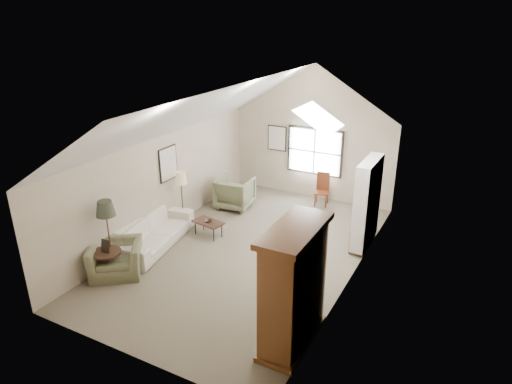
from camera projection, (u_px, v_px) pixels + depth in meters
The scene contains 18 objects.
room_shell at pixel (247, 120), 9.70m from camera, with size 5.01×8.01×4.00m.
window at pixel (315, 152), 13.57m from camera, with size 1.72×0.08×1.42m, color black.
skylight at pixel (320, 117), 9.88m from camera, with size 0.80×1.20×0.52m, color white, non-canonical shape.
wall_art at pixel (222, 151), 12.66m from camera, with size 1.97×3.71×0.88m.
armoire at pixel (293, 287), 7.58m from camera, with size 0.60×1.50×2.20m, color brown.
tv_alcove at pixel (367, 202), 10.77m from camera, with size 0.32×1.30×2.10m, color white.
media_console at pixel (363, 234), 11.10m from camera, with size 0.34×1.18×0.60m, color #382316.
tv_panel at pixel (365, 211), 10.87m from camera, with size 0.05×0.90×0.55m, color black.
sofa at pixel (154, 232), 11.08m from camera, with size 2.49×0.97×0.73m, color beige.
armchair_near at pixel (116, 259), 9.90m from camera, with size 1.10×0.96×0.72m, color #636345.
armchair_far at pixel (235, 193), 13.21m from camera, with size 0.96×0.99×0.90m, color #68724F.
coffee_table at pixel (208, 229), 11.60m from camera, with size 0.78×0.43×0.40m, color #3B2218.
bowl at pixel (208, 221), 11.52m from camera, with size 0.19×0.19×0.05m, color #361F16.
side_table at pixel (108, 265), 9.76m from camera, with size 0.62×0.62×0.62m, color #351C15.
side_chair at pixel (322, 190), 13.33m from camera, with size 0.38×0.38×0.97m, color maroon.
tripod_lamp at pixel (370, 200), 11.71m from camera, with size 0.48×0.48×1.66m, color white, non-canonical shape.
dark_lamp at pixel (109, 237), 9.75m from camera, with size 0.42×0.42×1.74m, color #26291D, non-canonical shape.
tan_lamp at pixel (182, 199), 11.91m from camera, with size 0.31×0.31×1.56m, color tan, non-canonical shape.
Camera 1 is at (4.63, -8.39, 5.40)m, focal length 32.00 mm.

